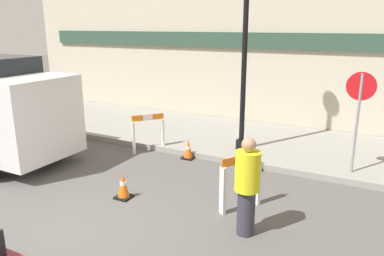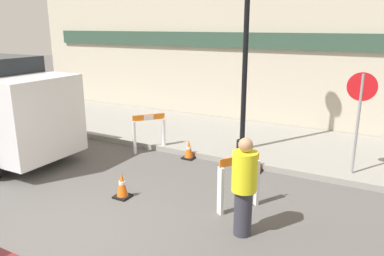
{
  "view_description": "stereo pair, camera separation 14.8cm",
  "coord_description": "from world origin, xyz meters",
  "views": [
    {
      "loc": [
        4.28,
        -3.51,
        3.29
      ],
      "look_at": [
        0.46,
        3.82,
        1.0
      ],
      "focal_mm": 35.0,
      "sensor_mm": 36.0,
      "label": 1
    },
    {
      "loc": [
        4.41,
        -3.45,
        3.29
      ],
      "look_at": [
        0.46,
        3.82,
        1.0
      ],
      "focal_mm": 35.0,
      "sensor_mm": 36.0,
      "label": 2
    }
  ],
  "objects": [
    {
      "name": "storefront_facade",
      "position": [
        0.0,
        8.35,
        2.75
      ],
      "size": [
        18.0,
        0.22,
        5.5
      ],
      "color": "#BCB29E",
      "rests_on": "ground_plane"
    },
    {
      "name": "sidewalk_slab",
      "position": [
        0.0,
        6.39,
        0.07
      ],
      "size": [
        18.0,
        3.78,
        0.14
      ],
      "color": "gray",
      "rests_on": "ground_plane"
    },
    {
      "name": "traffic_cone_2",
      "position": [
        0.05,
        4.4,
        0.23
      ],
      "size": [
        0.3,
        0.3,
        0.49
      ],
      "color": "black",
      "rests_on": "ground_plane"
    },
    {
      "name": "ground_plane",
      "position": [
        0.0,
        0.0,
        0.0
      ],
      "size": [
        60.0,
        60.0,
        0.0
      ],
      "primitive_type": "plane",
      "color": "#565451"
    },
    {
      "name": "traffic_cone_0",
      "position": [
        -0.02,
        1.83,
        0.25
      ],
      "size": [
        0.3,
        0.3,
        0.53
      ],
      "color": "black",
      "rests_on": "ground_plane"
    },
    {
      "name": "person_worker",
      "position": [
        2.54,
        1.7,
        0.87
      ],
      "size": [
        0.56,
        0.56,
        1.64
      ],
      "rotation": [
        0.0,
        0.0,
        2.48
      ],
      "color": "#33333D",
      "rests_on": "ground_plane"
    },
    {
      "name": "barricade_0",
      "position": [
        -1.12,
        4.35,
        0.56
      ],
      "size": [
        0.65,
        0.75,
        1.03
      ],
      "rotation": [
        0.0,
        0.0,
        4.03
      ],
      "color": "white",
      "rests_on": "ground_plane"
    },
    {
      "name": "barricade_1",
      "position": [
        2.16,
        2.46,
        0.56
      ],
      "size": [
        0.57,
        0.78,
        1.04
      ],
      "rotation": [
        0.0,
        0.0,
        7.27
      ],
      "color": "white",
      "rests_on": "ground_plane"
    },
    {
      "name": "traffic_cone_1",
      "position": [
        1.83,
        4.4,
        0.25
      ],
      "size": [
        0.3,
        0.3,
        0.52
      ],
      "color": "black",
      "rests_on": "ground_plane"
    },
    {
      "name": "streetlamp_post",
      "position": [
        1.12,
        5.35,
        3.57
      ],
      "size": [
        0.44,
        0.44,
        5.36
      ],
      "color": "black",
      "rests_on": "sidewalk_slab"
    },
    {
      "name": "stop_sign",
      "position": [
        3.84,
        4.97,
        1.62
      ],
      "size": [
        0.6,
        0.06,
        2.21
      ],
      "rotation": [
        0.0,
        0.0,
        3.11
      ],
      "color": "gray",
      "rests_on": "sidewalk_slab"
    }
  ]
}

